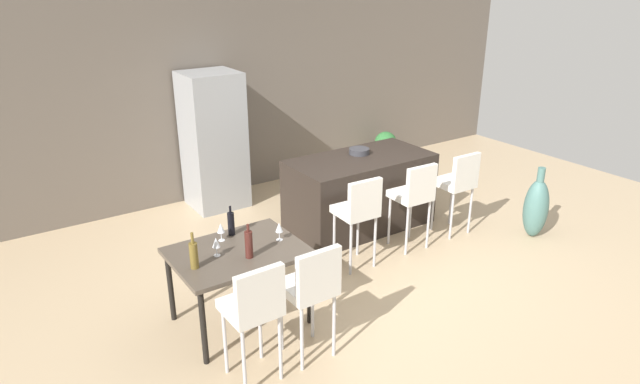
% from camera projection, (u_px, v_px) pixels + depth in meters
% --- Properties ---
extents(ground_plane, '(10.00, 10.00, 0.00)m').
position_uv_depth(ground_plane, '(370.00, 259.00, 6.32)').
color(ground_plane, tan).
extents(back_wall, '(10.00, 0.12, 2.90)m').
position_uv_depth(back_wall, '(247.00, 90.00, 8.00)').
color(back_wall, '#665B51').
rests_on(back_wall, ground_plane).
extents(kitchen_island, '(1.79, 0.89, 0.92)m').
position_uv_depth(kitchen_island, '(360.00, 192.00, 6.97)').
color(kitchen_island, black).
rests_on(kitchen_island, ground_plane).
extents(bar_chair_left, '(0.42, 0.42, 1.05)m').
position_uv_depth(bar_chair_left, '(359.00, 209.00, 5.90)').
color(bar_chair_left, silver).
rests_on(bar_chair_left, ground_plane).
extents(bar_chair_middle, '(0.42, 0.42, 1.05)m').
position_uv_depth(bar_chair_middle, '(414.00, 193.00, 6.32)').
color(bar_chair_middle, silver).
rests_on(bar_chair_middle, ground_plane).
extents(bar_chair_right, '(0.41, 0.41, 1.05)m').
position_uv_depth(bar_chair_right, '(458.00, 181.00, 6.69)').
color(bar_chair_right, silver).
rests_on(bar_chair_right, ground_plane).
extents(dining_table, '(1.15, 0.88, 0.74)m').
position_uv_depth(dining_table, '(238.00, 258.00, 4.97)').
color(dining_table, '#4C4238').
rests_on(dining_table, ground_plane).
extents(dining_chair_near, '(0.41, 0.41, 1.05)m').
position_uv_depth(dining_chair_near, '(254.00, 305.00, 4.20)').
color(dining_chair_near, silver).
rests_on(dining_chair_near, ground_plane).
extents(dining_chair_far, '(0.41, 0.41, 1.05)m').
position_uv_depth(dining_chair_far, '(311.00, 285.00, 4.47)').
color(dining_chair_far, silver).
rests_on(dining_chair_far, ground_plane).
extents(wine_bottle_corner, '(0.06, 0.06, 0.29)m').
position_uv_depth(wine_bottle_corner, '(231.00, 223.00, 5.19)').
color(wine_bottle_corner, black).
rests_on(wine_bottle_corner, dining_table).
extents(wine_bottle_inner, '(0.07, 0.07, 0.31)m').
position_uv_depth(wine_bottle_inner, '(249.00, 244.00, 4.77)').
color(wine_bottle_inner, '#471E19').
rests_on(wine_bottle_inner, dining_table).
extents(wine_bottle_right, '(0.07, 0.07, 0.32)m').
position_uv_depth(wine_bottle_right, '(194.00, 255.00, 4.60)').
color(wine_bottle_right, brown).
rests_on(wine_bottle_right, dining_table).
extents(wine_glass_left, '(0.07, 0.07, 0.17)m').
position_uv_depth(wine_glass_left, '(216.00, 243.00, 4.80)').
color(wine_glass_left, silver).
rests_on(wine_glass_left, dining_table).
extents(wine_glass_middle, '(0.07, 0.07, 0.17)m').
position_uv_depth(wine_glass_middle, '(279.00, 228.00, 5.08)').
color(wine_glass_middle, silver).
rests_on(wine_glass_middle, dining_table).
extents(wine_glass_far, '(0.07, 0.07, 0.17)m').
position_uv_depth(wine_glass_far, '(221.00, 228.00, 5.07)').
color(wine_glass_far, silver).
rests_on(wine_glass_far, dining_table).
extents(refrigerator, '(0.72, 0.68, 1.84)m').
position_uv_depth(refrigerator, '(213.00, 141.00, 7.46)').
color(refrigerator, '#939699').
rests_on(refrigerator, ground_plane).
extents(fruit_bowl, '(0.25, 0.25, 0.07)m').
position_uv_depth(fruit_bowl, '(359.00, 151.00, 6.92)').
color(fruit_bowl, '#333338').
rests_on(fruit_bowl, kitchen_island).
extents(floor_vase, '(0.29, 0.29, 0.89)m').
position_uv_depth(floor_vase, '(536.00, 208.00, 6.74)').
color(floor_vase, '#47706B').
rests_on(floor_vase, ground_plane).
extents(potted_plant, '(0.37, 0.37, 0.57)m').
position_uv_depth(potted_plant, '(385.00, 146.00, 9.26)').
color(potted_plant, beige).
rests_on(potted_plant, ground_plane).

